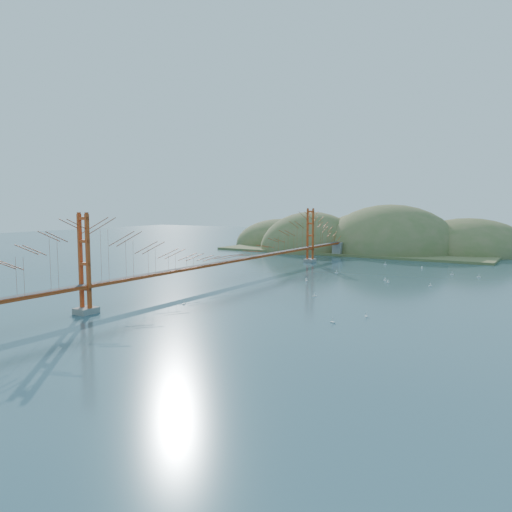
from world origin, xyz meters
The scene contains 16 objects.
ground centered at (0.00, 0.00, 0.00)m, with size 320.00×320.00×0.00m, color #2B4956.
bridge centered at (0.00, 0.18, 7.01)m, with size 2.20×94.40×12.00m.
far_headlands centered at (2.21, 68.52, 0.00)m, with size 84.00×58.00×25.00m.
sailboat_14 centered at (18.07, -6.54, 0.15)m, with size 0.61×0.61×0.64m.
sailboat_7 centered at (30.05, 25.80, 0.14)m, with size 0.54×0.44×0.64m.
sailboat_12 centered at (15.36, 34.11, 0.15)m, with size 0.58×0.47×0.67m.
sailboat_10 centered at (6.12, -19.87, 0.14)m, with size 0.43×0.51×0.59m.
sailboat_2 centered at (26.05, -19.19, 0.15)m, with size 0.58×0.58×0.65m.
sailboat_16 centered at (22.94, 10.84, 0.15)m, with size 0.61×0.61×0.65m.
sailboat_8 centered at (34.65, 24.55, 0.15)m, with size 0.62×0.56×0.69m.
sailboat_1 centered at (21.95, 12.58, 0.15)m, with size 0.64×0.64×0.67m.
sailboat_4 centered at (29.58, 10.76, 0.14)m, with size 0.60×0.60×0.63m.
sailboat_6 centered at (28.18, -14.66, 0.14)m, with size 0.58×0.58×0.61m.
sailboat_15 centered at (23.31, 32.00, 0.14)m, with size 0.52×0.52×0.57m.
sailboat_3 centered at (11.48, 17.13, 0.16)m, with size 0.68×0.68×0.72m.
sailboat_0 centered at (11.12, 5.22, 0.15)m, with size 0.50×0.59×0.68m.
Camera 1 is at (46.42, -67.97, 12.66)m, focal length 35.00 mm.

